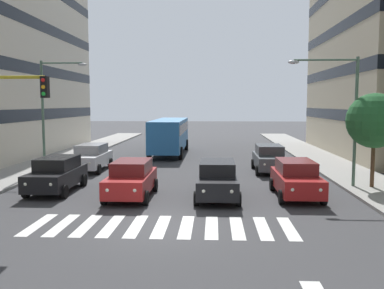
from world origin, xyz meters
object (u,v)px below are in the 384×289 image
(car_row2_0, at_px, (91,157))
(car_row2_1, at_px, (269,158))
(street_lamp_right, at_px, (50,103))
(car_3, at_px, (57,174))
(car_2, at_px, (131,179))
(street_lamp_left, at_px, (343,106))
(car_1, at_px, (217,179))
(street_tree_1, at_px, (374,121))
(car_0, at_px, (296,178))
(bus_behind_traffic, at_px, (170,133))

(car_row2_0, bearing_deg, car_row2_1, -179.81)
(street_lamp_right, bearing_deg, car_3, 113.46)
(car_2, bearing_deg, street_lamp_left, -165.99)
(car_1, bearing_deg, street_tree_1, -163.52)
(car_0, bearing_deg, car_3, -2.94)
(car_2, height_order, car_row2_1, same)
(bus_behind_traffic, bearing_deg, street_tree_1, 128.98)
(bus_behind_traffic, height_order, street_lamp_right, street_lamp_right)
(bus_behind_traffic, bearing_deg, car_0, 114.93)
(bus_behind_traffic, bearing_deg, car_row2_0, 65.82)
(car_row2_1, relative_size, street_tree_1, 0.93)
(car_3, height_order, bus_behind_traffic, bus_behind_traffic)
(car_1, height_order, car_row2_1, same)
(car_1, xyz_separation_m, car_2, (3.99, 0.01, 0.00))
(car_row2_1, relative_size, street_lamp_right, 0.64)
(street_lamp_left, height_order, street_lamp_right, street_lamp_right)
(car_0, distance_m, car_3, 11.66)
(car_row2_0, relative_size, street_tree_1, 0.93)
(car_row2_1, height_order, street_lamp_right, street_lamp_right)
(car_row2_1, bearing_deg, street_lamp_right, 2.41)
(car_1, xyz_separation_m, bus_behind_traffic, (3.99, -17.00, 0.97))
(car_row2_1, xyz_separation_m, street_tree_1, (-4.47, 5.37, 2.62))
(car_3, height_order, car_row2_1, same)
(car_3, height_order, street_lamp_right, street_lamp_right)
(car_row2_1, xyz_separation_m, street_lamp_right, (13.99, 0.59, 3.53))
(car_2, distance_m, car_row2_1, 10.69)
(car_0, xyz_separation_m, car_row2_0, (11.88, -7.19, 0.00))
(car_2, height_order, car_row2_0, same)
(car_0, relative_size, street_lamp_left, 0.68)
(street_tree_1, bearing_deg, street_lamp_right, -14.53)
(car_row2_1, relative_size, street_lamp_left, 0.68)
(car_1, relative_size, bus_behind_traffic, 0.42)
(car_3, xyz_separation_m, bus_behind_traffic, (-3.96, -15.94, 0.97))
(car_0, bearing_deg, street_lamp_left, -141.91)
(car_1, distance_m, street_tree_1, 8.63)
(car_0, relative_size, car_row2_1, 1.00)
(bus_behind_traffic, distance_m, street_lamp_right, 12.15)
(car_2, relative_size, car_3, 1.00)
(car_1, relative_size, street_lamp_left, 0.68)
(car_0, relative_size, bus_behind_traffic, 0.42)
(car_row2_1, bearing_deg, street_lamp_left, 120.08)
(car_0, distance_m, street_lamp_left, 4.81)
(bus_behind_traffic, distance_m, street_lamp_left, 17.93)
(car_3, bearing_deg, street_lamp_right, -66.54)
(car_row2_1, bearing_deg, car_1, 66.13)
(car_3, bearing_deg, street_lamp_left, -174.00)
(street_lamp_left, distance_m, street_tree_1, 1.70)
(car_0, bearing_deg, car_row2_1, -87.75)
(car_1, bearing_deg, car_2, 0.20)
(car_0, bearing_deg, car_2, 3.60)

